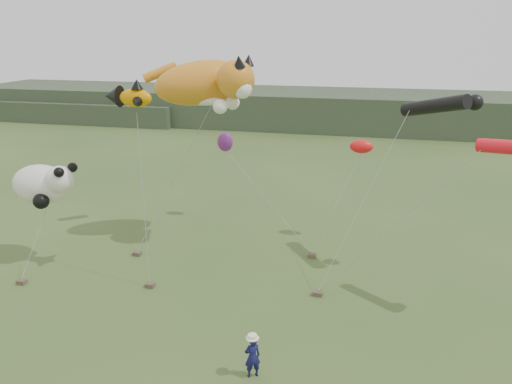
% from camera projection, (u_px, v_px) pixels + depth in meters
% --- Properties ---
extents(ground, '(120.00, 120.00, 0.00)m').
position_uv_depth(ground, '(200.00, 339.00, 18.42)').
color(ground, '#385123').
rests_on(ground, ground).
extents(headland, '(90.00, 13.00, 4.00)m').
position_uv_depth(headland, '(300.00, 109.00, 59.87)').
color(headland, '#2D3D28').
rests_on(headland, ground).
extents(festival_attendant, '(0.65, 0.59, 1.48)m').
position_uv_depth(festival_attendant, '(252.00, 357.00, 16.25)').
color(festival_attendant, '#121347').
rests_on(festival_attendant, ground).
extents(sandbag_anchors, '(13.47, 6.12, 0.20)m').
position_uv_depth(sandbag_anchors, '(188.00, 273.00, 23.27)').
color(sandbag_anchors, brown).
rests_on(sandbag_anchors, ground).
extents(cat_kite, '(6.54, 4.39, 2.88)m').
position_uv_depth(cat_kite, '(210.00, 83.00, 24.88)').
color(cat_kite, orange).
rests_on(cat_kite, ground).
extents(fish_kite, '(2.37, 1.63, 1.26)m').
position_uv_depth(fish_kite, '(127.00, 97.00, 21.38)').
color(fish_kite, orange).
rests_on(fish_kite, ground).
extents(tube_kites, '(5.68, 6.15, 2.03)m').
position_uv_depth(tube_kites, '(469.00, 119.00, 20.40)').
color(tube_kites, black).
rests_on(tube_kites, ground).
extents(panda_kite, '(3.38, 2.18, 2.10)m').
position_uv_depth(panda_kite, '(44.00, 184.00, 23.84)').
color(panda_kite, white).
rests_on(panda_kite, ground).
extents(misc_kites, '(8.90, 2.07, 1.36)m').
position_uv_depth(misc_kites, '(286.00, 144.00, 27.54)').
color(misc_kites, red).
rests_on(misc_kites, ground).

